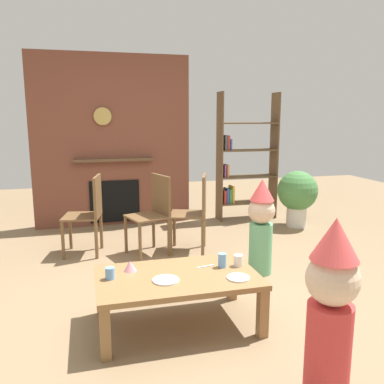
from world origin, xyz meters
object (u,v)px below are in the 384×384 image
Objects in this scene: paper_cup_center at (238,260)px; child_with_cone_hat at (331,305)px; paper_cup_near_left at (222,260)px; dining_chair_left at (90,210)px; birthday_cake_slice at (130,266)px; bookshelf at (243,163)px; paper_cup_near_right at (110,273)px; coffee_table at (178,282)px; potted_plant_tall at (297,194)px; dining_chair_right at (196,208)px; paper_plate_front at (166,280)px; paper_plate_rear at (238,278)px; child_in_pink at (261,224)px; dining_chair_middle at (154,210)px.

paper_cup_center is 1.05m from child_with_cone_hat.
paper_cup_near_left reaches higher than paper_cup_center.
birthday_cake_slice is at bearing 110.04° from dining_chair_left.
paper_cup_near_right is at bearing -127.05° from bookshelf.
bookshelf is 3.14m from paper_cup_near_left.
coffee_table is at bearing -26.74° from birthday_cake_slice.
paper_cup_near_right is 0.11× the size of potted_plant_tall.
bookshelf is 3.38m from coffee_table.
child_with_cone_hat is 3.63m from potted_plant_tall.
dining_chair_right reaches higher than paper_cup_near_right.
child_with_cone_hat is at bearing -50.57° from paper_plate_front.
potted_plant_tall reaches higher than paper_cup_near_right.
paper_plate_front is 1.16m from child_with_cone_hat.
paper_plate_rear is 0.21× the size of potted_plant_tall.
paper_cup_near_left is 0.14× the size of potted_plant_tall.
paper_cup_near_right is (-2.15, -2.85, -0.41)m from bookshelf.
child_in_pink reaches higher than dining_chair_middle.
bookshelf is 19.00× the size of birthday_cake_slice.
paper_cup_near_left is 0.11× the size of child_with_cone_hat.
dining_chair_right is (0.08, 1.54, 0.07)m from paper_cup_center.
dining_chair_left is (-0.27, 1.66, 0.07)m from birthday_cake_slice.
child_with_cone_hat reaches higher than coffee_table.
paper_cup_near_right is 3.52m from potted_plant_tall.
coffee_table is 1.32× the size of dining_chair_left.
dining_chair_left reaches higher than birthday_cake_slice.
dining_chair_left and dining_chair_middle have the same top height.
paper_cup_center is 0.89× the size of birthday_cake_slice.
dining_chair_middle is at bearing 99.52° from paper_cup_near_left.
coffee_table is 0.45m from paper_plate_rear.
paper_cup_near_left reaches higher than coffee_table.
paper_plate_rear is 1.15m from child_in_pink.
child_with_cone_hat is (0.63, -0.98, 0.20)m from coffee_table.
paper_plate_rear is at bearing 80.33° from dining_chair_middle.
paper_cup_near_right reaches higher than birthday_cake_slice.
dining_chair_middle is (0.59, 1.61, 0.07)m from paper_cup_near_right.
paper_cup_near_left is 0.71m from birthday_cake_slice.
paper_plate_front is 1.43m from child_in_pink.
paper_cup_center is 0.83m from birthday_cake_slice.
paper_plate_front is (-0.10, -0.09, 0.06)m from coffee_table.
child_in_pink is 0.92m from dining_chair_right.
dining_chair_right reaches higher than paper_plate_rear.
coffee_table is 6.23× the size of paper_plate_front.
paper_plate_front is at bearing -19.90° from paper_cup_near_right.
potted_plant_tall is at bearing -160.31° from dining_chair_left.
bookshelf is at bearing -143.88° from dining_chair_left.
dining_chair_left is 2.89m from potted_plant_tall.
paper_plate_front is 0.18× the size of child_with_cone_hat.
dining_chair_middle is at bearing -141.61° from bookshelf.
paper_plate_front is at bearing -166.74° from paper_cup_center.
potted_plant_tall is at bearing -46.76° from bookshelf.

